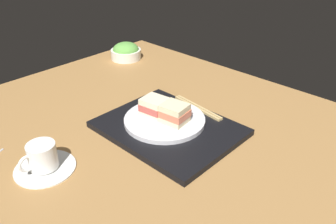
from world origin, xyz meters
The scene contains 8 objects.
ground_plane centered at (0.00, 0.00, -1.50)cm, with size 140.00×100.00×3.00cm, color olive.
serving_tray centered at (4.64, -0.03, 0.87)cm, with size 37.37×29.49×1.74cm, color black.
sandwich_plate centered at (6.91, -0.65, 2.38)cm, with size 23.17×23.17×1.28cm, color silver.
sandwich_near centered at (3.56, -1.13, 5.70)cm, with size 8.00×7.17×5.36cm.
sandwich_far centered at (10.26, -0.17, 5.66)cm, with size 7.64×7.35×5.29cm.
salad_bowl centered at (56.67, -28.88, 3.03)cm, with size 12.70×12.70×6.96cm.
chopsticks_pair centered at (4.96, -13.26, 2.09)cm, with size 19.00×3.89×0.70cm.
coffee_cup centered at (14.77, 32.90, 2.80)cm, with size 14.57×14.57×7.08cm.
Camera 1 is at (-51.83, 60.13, 53.41)cm, focal length 37.00 mm.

